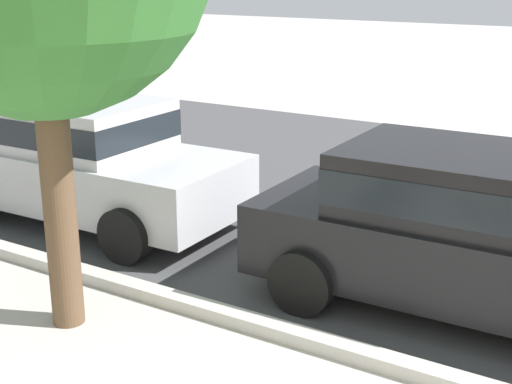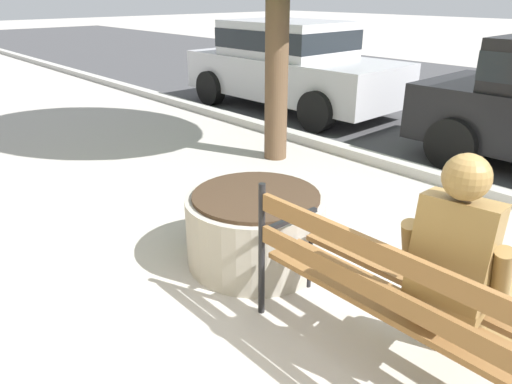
% 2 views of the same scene
% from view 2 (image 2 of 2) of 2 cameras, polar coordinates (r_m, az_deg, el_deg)
% --- Properties ---
extents(ground_plane, '(80.00, 80.00, 0.00)m').
position_cam_2_polar(ground_plane, '(3.17, 14.43, -18.07)').
color(ground_plane, '#ADA8A0').
extents(park_bench, '(1.80, 0.54, 0.95)m').
position_cam_2_polar(park_bench, '(2.74, 16.01, -11.31)').
color(park_bench, brown).
rests_on(park_bench, ground).
extents(bronze_statue_seated, '(0.60, 0.83, 1.37)m').
position_cam_2_polar(bronze_statue_seated, '(2.75, 23.03, -9.16)').
color(bronze_statue_seated, olive).
rests_on(bronze_statue_seated, ground).
extents(concrete_planter, '(1.11, 1.11, 0.58)m').
position_cam_2_polar(concrete_planter, '(3.85, 0.00, -4.28)').
color(concrete_planter, gray).
rests_on(concrete_planter, ground).
extents(parked_car_silver, '(4.14, 1.99, 1.56)m').
position_cam_2_polar(parked_car_silver, '(9.02, 4.06, 15.05)').
color(parked_car_silver, '#B7B7BC').
rests_on(parked_car_silver, ground).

